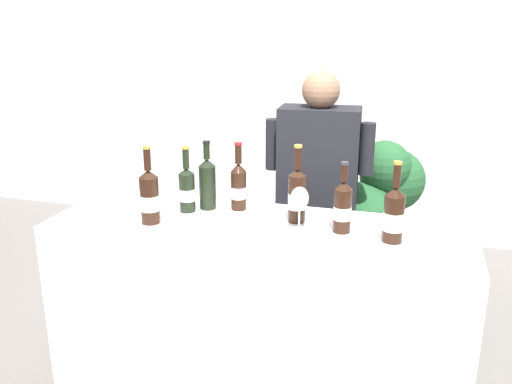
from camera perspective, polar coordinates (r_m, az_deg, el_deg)
wall_back at (r=4.81m, az=8.97°, el=11.80°), size 8.00×0.10×2.80m
counter at (r=2.61m, az=0.06°, el=-13.77°), size 1.86×0.61×1.00m
wine_bottle_0 at (r=2.24m, az=14.35°, el=-2.32°), size 0.08×0.08×0.34m
wine_bottle_1 at (r=2.39m, az=4.36°, el=-0.31°), size 0.08×0.08×0.35m
wine_bottle_2 at (r=2.57m, az=-5.16°, el=1.03°), size 0.08×0.08×0.33m
wine_bottle_3 at (r=2.54m, az=-7.30°, el=0.32°), size 0.08×0.08×0.31m
wine_bottle_4 at (r=2.42m, az=-11.19°, el=-0.44°), size 0.09×0.09×0.35m
wine_bottle_5 at (r=2.55m, az=-1.85°, el=0.68°), size 0.07×0.07×0.33m
wine_bottle_6 at (r=2.30m, az=9.13°, el=-1.55°), size 0.08×0.08×0.31m
wine_glass at (r=2.28m, az=4.64°, el=-0.81°), size 0.08×0.08×0.20m
person_server at (r=3.07m, az=6.40°, el=-3.04°), size 0.59×0.27×1.62m
potted_shrub at (r=3.36m, az=12.54°, el=-1.67°), size 0.56×0.61×1.20m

